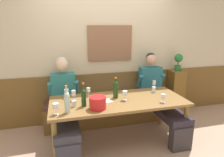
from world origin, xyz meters
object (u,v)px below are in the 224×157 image
at_px(wine_bottle_clear_water, 84,97).
at_px(water_tumbler_center, 74,104).
at_px(wine_glass_left_end, 74,93).
at_px(ice_bucket, 98,103).
at_px(wine_glass_mid_right, 88,90).
at_px(wine_glass_mid_left, 56,106).
at_px(wall_bench, 108,109).
at_px(wine_bottle_green_tall, 67,102).
at_px(wine_bottle_amber_mid, 116,89).
at_px(wine_glass_by_bottle, 163,97).
at_px(potted_plant, 178,61).
at_px(dining_table, 118,105).
at_px(wine_glass_center_rear, 125,94).
at_px(wine_glass_near_bucket, 154,83).
at_px(wine_glass_right_end, 66,92).
at_px(water_tumbler_right, 154,90).
at_px(person_left_seat, 65,102).
at_px(wine_glass_center_front, 117,87).
at_px(person_right_seat, 159,94).

height_order(wine_bottle_clear_water, water_tumbler_center, wine_bottle_clear_water).
xyz_separation_m(wine_glass_left_end, water_tumbler_center, (-0.02, -0.23, -0.07)).
relative_size(ice_bucket, wine_glass_mid_right, 1.64).
bearing_deg(wine_glass_mid_left, wall_bench, 47.18).
xyz_separation_m(ice_bucket, wine_bottle_green_tall, (-0.40, -0.03, 0.07)).
xyz_separation_m(wine_bottle_amber_mid, wine_glass_by_bottle, (0.62, -0.37, -0.06)).
xyz_separation_m(wine_bottle_clear_water, wine_glass_left_end, (-0.12, 0.25, -0.02)).
bearing_deg(potted_plant, water_tumbler_center, -159.07).
distance_m(wall_bench, wine_glass_mid_right, 0.80).
bearing_deg(dining_table, wine_glass_center_rear, -22.70).
relative_size(wine_glass_left_end, potted_plant, 0.48).
xyz_separation_m(dining_table, wine_glass_near_bucket, (0.76, 0.35, 0.19)).
height_order(wine_glass_right_end, water_tumbler_right, wine_glass_right_end).
height_order(wine_glass_mid_left, water_tumbler_center, wine_glass_mid_left).
bearing_deg(wine_bottle_green_tall, wine_glass_left_end, 74.86).
bearing_deg(person_left_seat, dining_table, -22.62).
distance_m(wine_glass_mid_right, water_tumbler_right, 1.10).
relative_size(wine_glass_center_rear, water_tumbler_right, 1.51).
height_order(wine_glass_by_bottle, water_tumbler_right, wine_glass_by_bottle).
xyz_separation_m(dining_table, wine_bottle_green_tall, (-0.77, -0.27, 0.23)).
xyz_separation_m(wine_glass_by_bottle, wine_glass_center_front, (-0.54, 0.61, 0.01)).
xyz_separation_m(water_tumbler_center, potted_plant, (2.15, 0.82, 0.37)).
relative_size(person_left_seat, ice_bucket, 5.69).
height_order(wall_bench, wine_glass_mid_left, wall_bench).
bearing_deg(wine_glass_left_end, wine_bottle_amber_mid, -2.93).
bearing_deg(wine_glass_right_end, wine_glass_near_bucket, 2.00).
distance_m(wine_bottle_green_tall, wine_glass_center_rear, 0.89).
height_order(wine_bottle_green_tall, wine_glass_near_bucket, wine_bottle_green_tall).
height_order(wall_bench, wine_glass_center_front, wall_bench).
distance_m(wine_glass_right_end, wine_glass_center_front, 0.83).
xyz_separation_m(person_right_seat, wine_glass_mid_left, (-1.76, -0.60, 0.21)).
xyz_separation_m(person_left_seat, wine_bottle_amber_mid, (0.78, -0.23, 0.23)).
bearing_deg(wine_glass_center_rear, wine_glass_by_bottle, -23.59).
distance_m(person_right_seat, wine_glass_near_bucket, 0.23).
xyz_separation_m(person_left_seat, water_tumbler_center, (0.12, -0.42, 0.13)).
bearing_deg(wine_glass_center_rear, wall_bench, 96.96).
height_order(wine_bottle_green_tall, wine_glass_mid_left, wine_bottle_green_tall).
height_order(wine_glass_near_bucket, water_tumbler_center, wine_glass_near_bucket).
bearing_deg(ice_bucket, wine_glass_near_bucket, 27.34).
xyz_separation_m(person_left_seat, wine_glass_right_end, (0.04, -0.04, 0.18)).
height_order(ice_bucket, wine_bottle_green_tall, wine_bottle_green_tall).
bearing_deg(wall_bench, person_left_seat, -155.45).
xyz_separation_m(wine_glass_mid_left, wine_glass_left_end, (0.25, 0.42, 0.00)).
height_order(wine_bottle_amber_mid, wine_glass_near_bucket, wine_bottle_amber_mid).
bearing_deg(ice_bucket, wall_bench, 68.62).
bearing_deg(wine_glass_center_rear, potted_plant, 29.09).
xyz_separation_m(wine_bottle_amber_mid, potted_plant, (1.49, 0.63, 0.27)).
distance_m(wine_glass_by_bottle, wine_glass_center_front, 0.81).
height_order(wine_glass_center_rear, water_tumbler_center, wine_glass_center_rear).
bearing_deg(wine_glass_near_bucket, person_right_seat, -21.44).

